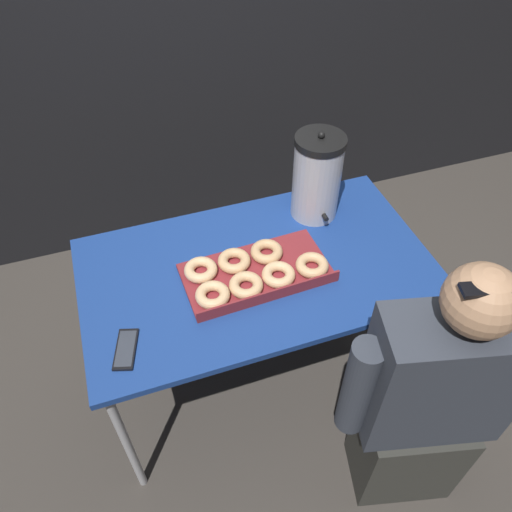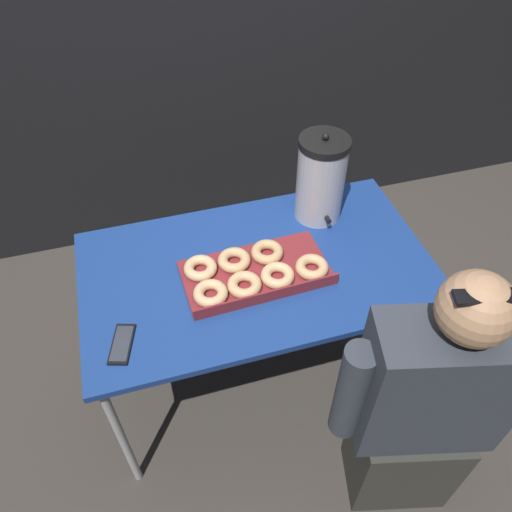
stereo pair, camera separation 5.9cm
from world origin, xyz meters
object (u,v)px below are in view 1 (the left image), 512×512
at_px(donut_box, 253,272).
at_px(person_seated, 428,404).
at_px(cell_phone, 126,349).
at_px(coffee_urn, 317,177).

bearing_deg(donut_box, person_seated, -55.90).
relative_size(donut_box, person_seated, 0.45).
xyz_separation_m(cell_phone, person_seated, (0.93, -0.42, -0.19)).
height_order(coffee_urn, cell_phone, coffee_urn).
bearing_deg(donut_box, coffee_urn, 34.47).
xyz_separation_m(coffee_urn, cell_phone, (-0.86, -0.44, -0.18)).
height_order(donut_box, person_seated, person_seated).
xyz_separation_m(donut_box, cell_phone, (-0.50, -0.17, -0.02)).
bearing_deg(coffee_urn, cell_phone, -152.88).
bearing_deg(person_seated, coffee_urn, -71.49).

